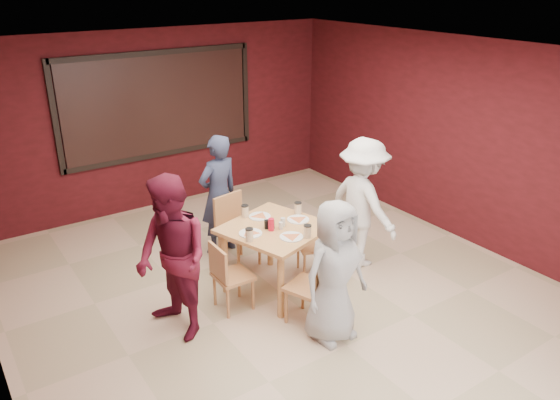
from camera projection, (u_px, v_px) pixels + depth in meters
floor at (285, 296)px, 6.47m from camera, size 7.00×7.00×0.00m
window_blinds at (159, 105)px, 8.47m from camera, size 3.00×0.02×1.50m
dining_table at (275, 235)px, 6.37m from camera, size 1.32×1.32×0.98m
chair_front at (314, 284)px, 5.80m from camera, size 0.54×0.54×0.86m
chair_back at (235, 226)px, 7.04m from camera, size 0.53×0.53×0.94m
chair_left at (227, 273)px, 6.06m from camera, size 0.40×0.40×0.82m
chair_right at (318, 241)px, 6.85m from camera, size 0.48×0.48×0.77m
diner_front at (334, 272)px, 5.49m from camera, size 0.78×0.53×1.54m
diner_back at (219, 195)px, 7.23m from camera, size 0.66×0.49×1.65m
diner_left at (172, 259)px, 5.51m from camera, size 0.78×0.94×1.76m
diner_right at (363, 203)px, 6.92m from camera, size 0.67×1.12×1.70m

